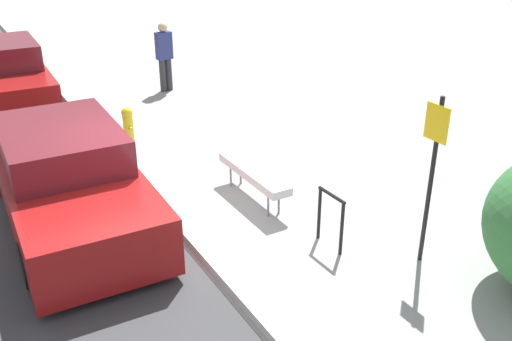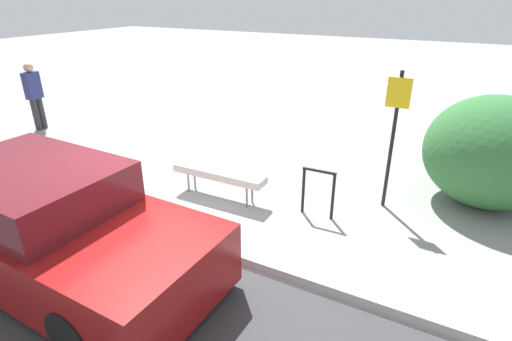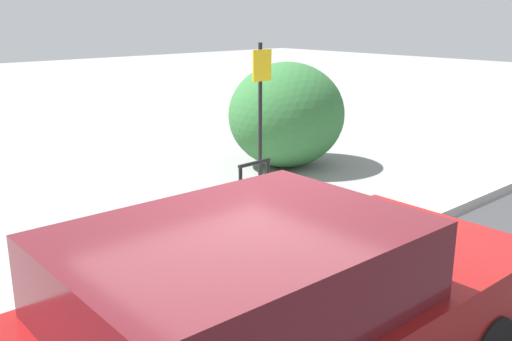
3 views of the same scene
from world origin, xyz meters
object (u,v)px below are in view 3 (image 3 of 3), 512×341
(bench, at_px, (150,223))
(sign_post, at_px, (261,105))
(bike_rack, at_px, (254,185))
(parked_car_near, at_px, (257,334))

(bench, bearing_deg, sign_post, 21.53)
(bench, xyz_separation_m, sign_post, (2.65, 1.08, 0.93))
(bike_rack, xyz_separation_m, sign_post, (0.89, 0.85, 0.88))
(bike_rack, distance_m, parked_car_near, 3.93)
(sign_post, bearing_deg, bike_rack, -136.21)
(bike_rack, bearing_deg, parked_car_near, -131.54)
(bench, relative_size, sign_post, 0.76)
(bike_rack, xyz_separation_m, parked_car_near, (-2.60, -2.94, 0.16))
(bench, distance_m, sign_post, 3.00)
(sign_post, bearing_deg, parked_car_near, -132.66)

